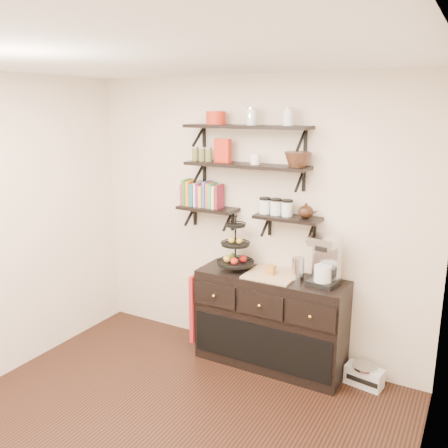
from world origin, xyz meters
TOP-DOWN VIEW (x-y plane):
  - ceiling at (0.00, 0.00)m, footprint 3.50×3.50m
  - back_wall at (0.00, 1.75)m, footprint 3.50×0.02m
  - right_wall at (1.75, 0.00)m, footprint 0.02×3.50m
  - shelf_top at (0.00, 1.62)m, footprint 1.20×0.27m
  - shelf_mid at (0.00, 1.62)m, footprint 1.20×0.27m
  - shelf_low_left at (-0.42, 1.63)m, footprint 0.60×0.25m
  - shelf_low_right at (0.42, 1.63)m, footprint 0.60×0.25m
  - cookbooks at (-0.47, 1.63)m, footprint 0.43×0.15m
  - glass_canisters at (0.30, 1.63)m, footprint 0.32×0.10m
  - sideboard at (0.32, 1.51)m, footprint 1.40×0.50m
  - fruit_stand at (-0.05, 1.52)m, footprint 0.35×0.35m
  - candle at (0.31, 1.51)m, footprint 0.08×0.08m
  - coffee_maker at (0.81, 1.54)m, footprint 0.27×0.26m
  - thermal_carafe at (0.58, 1.49)m, footprint 0.11×0.11m
  - apron at (-0.41, 1.41)m, footprint 0.04×0.29m
  - radio at (1.20, 1.59)m, footprint 0.34×0.25m
  - recipe_box at (-0.25, 1.61)m, footprint 0.16×0.07m
  - walnut_bowl at (0.50, 1.61)m, footprint 0.24×0.24m
  - ramekins at (0.10, 1.61)m, footprint 0.09×0.09m
  - teapot at (0.59, 1.63)m, footprint 0.20×0.16m
  - red_pot at (-0.32, 1.61)m, footprint 0.18×0.18m

SIDE VIEW (x-z plane):
  - radio at x=1.20m, z-range 0.00..0.19m
  - sideboard at x=0.32m, z-range -0.01..0.91m
  - apron at x=-0.41m, z-range 0.15..0.83m
  - candle at x=0.31m, z-range 0.92..1.00m
  - thermal_carafe at x=0.58m, z-range 0.90..1.12m
  - fruit_stand at x=-0.05m, z-range 0.82..1.33m
  - coffee_maker at x=0.81m, z-range 0.89..1.33m
  - back_wall at x=0.00m, z-range 0.00..2.70m
  - right_wall at x=1.75m, z-range 0.00..2.70m
  - shelf_low_left at x=-0.42m, z-range 1.31..1.54m
  - shelf_low_right at x=0.42m, z-range 1.31..1.54m
  - glass_canisters at x=0.30m, z-range 1.45..1.58m
  - teapot at x=0.59m, z-range 1.45..1.59m
  - cookbooks at x=-0.47m, z-range 1.44..1.70m
  - shelf_mid at x=0.00m, z-range 1.77..2.00m
  - ramekins at x=0.10m, z-range 1.90..2.00m
  - walnut_bowl at x=0.50m, z-range 1.90..2.03m
  - recipe_box at x=-0.25m, z-range 1.90..2.12m
  - shelf_top at x=0.00m, z-range 2.12..2.35m
  - red_pot at x=-0.32m, z-range 2.25..2.37m
  - ceiling at x=0.00m, z-range 2.69..2.71m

